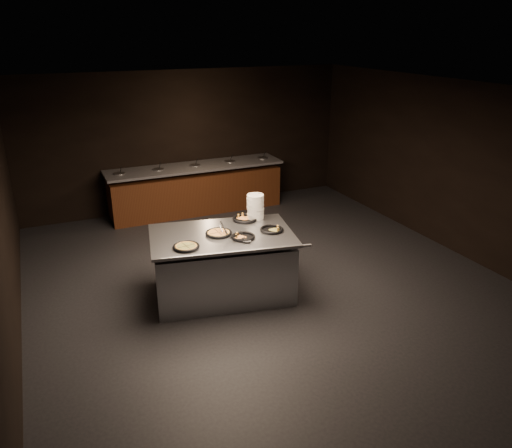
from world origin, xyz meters
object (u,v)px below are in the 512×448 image
object	(u,v)px
serving_counter	(223,266)
plate_stack	(255,207)
pan_veggie_whole	(186,247)
pan_cheese_whole	(219,233)

from	to	relation	value
serving_counter	plate_stack	distance (m)	1.05
pan_veggie_whole	serving_counter	bearing A→B (deg)	22.60
pan_veggie_whole	pan_cheese_whole	xyz separation A→B (m)	(0.55, 0.27, 0.00)
serving_counter	plate_stack	size ratio (longest dim) A/B	5.87
serving_counter	pan_veggie_whole	distance (m)	0.83
pan_veggie_whole	pan_cheese_whole	bearing A→B (deg)	25.60
plate_stack	pan_cheese_whole	bearing A→B (deg)	-153.49
serving_counter	plate_stack	xyz separation A→B (m)	(0.69, 0.38, 0.69)
plate_stack	pan_veggie_whole	bearing A→B (deg)	-153.88
plate_stack	pan_veggie_whole	size ratio (longest dim) A/B	1.06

